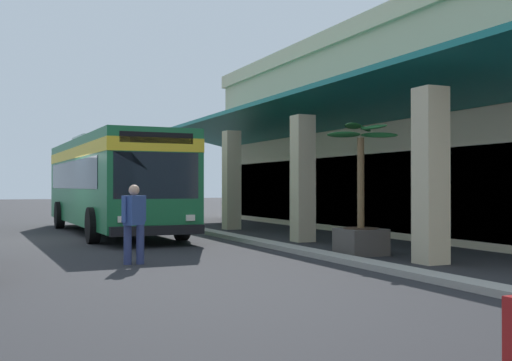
# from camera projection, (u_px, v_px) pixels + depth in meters

# --- Properties ---
(ground) EXTENTS (120.00, 120.00, 0.00)m
(ground) POSITION_uv_depth(u_px,v_px,m) (306.00, 231.00, 21.79)
(ground) COLOR #262628
(curb_strip) EXTENTS (26.61, 0.50, 0.12)m
(curb_strip) POSITION_uv_depth(u_px,v_px,m) (221.00, 234.00, 19.77)
(curb_strip) COLOR #9E998E
(curb_strip) RESTS_ON ground
(plaza_building) EXTENTS (22.47, 14.00, 7.13)m
(plaza_building) POSITION_uv_depth(u_px,v_px,m) (460.00, 133.00, 23.65)
(plaza_building) COLOR #C6B793
(plaza_building) RESTS_ON ground
(transit_bus) EXTENTS (11.26, 3.00, 3.34)m
(transit_bus) POSITION_uv_depth(u_px,v_px,m) (111.00, 178.00, 21.09)
(transit_bus) COLOR #196638
(transit_bus) RESTS_ON ground
(pedestrian) EXTENTS (0.48, 0.57, 1.61)m
(pedestrian) POSITION_uv_depth(u_px,v_px,m) (134.00, 220.00, 12.67)
(pedestrian) COLOR navy
(pedestrian) RESTS_ON ground
(potted_palm) EXTENTS (1.48, 1.52, 3.03)m
(potted_palm) POSITION_uv_depth(u_px,v_px,m) (361.00, 226.00, 14.38)
(potted_palm) COLOR #4C4742
(potted_palm) RESTS_ON ground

